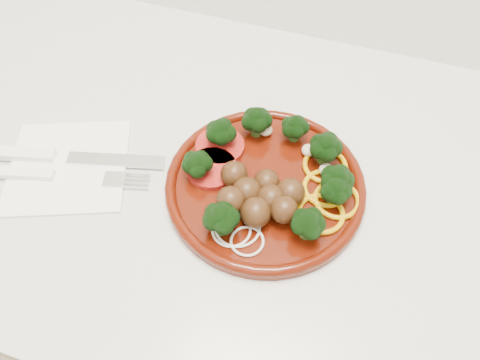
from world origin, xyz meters
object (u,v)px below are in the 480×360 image
(knife, at_px, (50,156))
(fork, at_px, (39,174))
(plate, at_px, (270,181))
(napkin, at_px, (68,166))

(knife, relative_size, fork, 1.13)
(plate, bearing_deg, fork, -165.10)
(napkin, xyz_separation_m, fork, (-0.02, -0.03, 0.01))
(plate, bearing_deg, napkin, -169.42)
(knife, xyz_separation_m, fork, (0.00, -0.03, -0.00))
(knife, distance_m, fork, 0.03)
(plate, xyz_separation_m, knife, (-0.29, -0.04, -0.01))
(plate, height_order, knife, plate)
(plate, xyz_separation_m, fork, (-0.29, -0.08, -0.01))
(knife, bearing_deg, napkin, -22.66)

